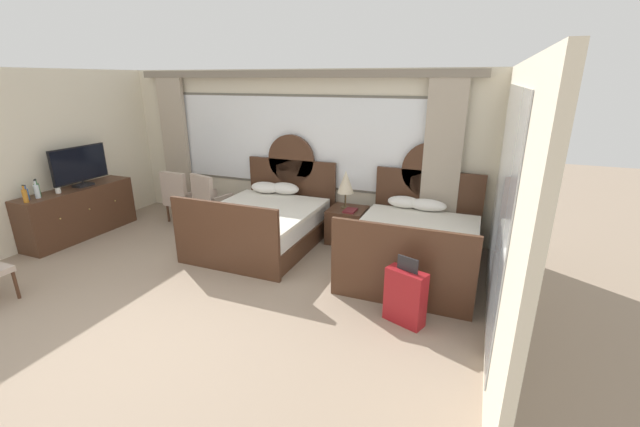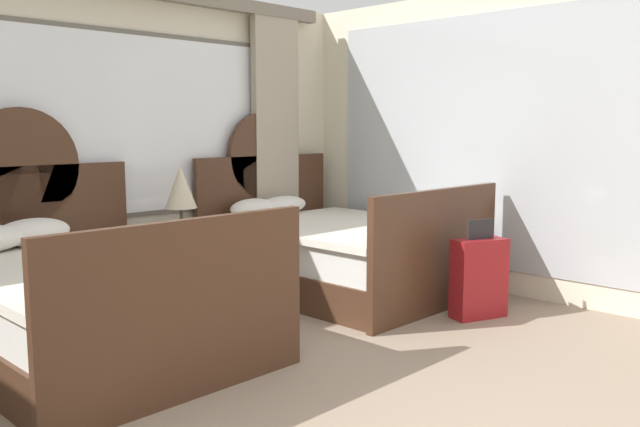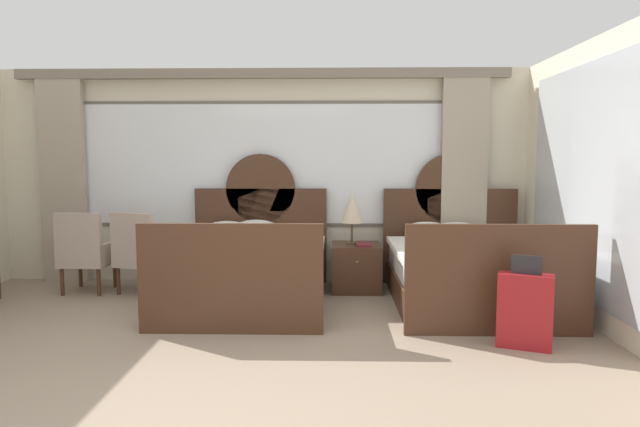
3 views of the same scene
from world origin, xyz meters
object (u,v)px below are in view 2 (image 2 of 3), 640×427
at_px(table_lamp_on_nightstand, 181,188).
at_px(suitcase_on_floor, 479,278).
at_px(book_on_nightstand, 206,236).
at_px(bed_near_mirror, 336,251).
at_px(bed_near_window, 89,300).
at_px(nightstand_between_beds, 190,270).

distance_m(table_lamp_on_nightstand, suitcase_on_floor, 2.53).
bearing_deg(table_lamp_on_nightstand, book_on_nightstand, -47.57).
xyz_separation_m(bed_near_mirror, book_on_nightstand, (-1.10, 0.48, 0.21)).
bearing_deg(bed_near_window, nightstand_between_beds, 26.19).
relative_size(bed_near_window, nightstand_between_beds, 3.55).
xyz_separation_m(nightstand_between_beds, table_lamp_on_nightstand, (-0.05, 0.03, 0.71)).
height_order(bed_near_mirror, nightstand_between_beds, bed_near_mirror).
bearing_deg(nightstand_between_beds, bed_near_window, -153.81).
bearing_deg(bed_near_window, book_on_nightstand, 20.24).
distance_m(book_on_nightstand, suitcase_on_floor, 2.26).
bearing_deg(suitcase_on_floor, bed_near_mirror, 95.39).
relative_size(table_lamp_on_nightstand, suitcase_on_floor, 0.79).
bearing_deg(bed_near_window, bed_near_mirror, -0.11).
relative_size(nightstand_between_beds, book_on_nightstand, 2.33).
xyz_separation_m(bed_near_mirror, suitcase_on_floor, (0.13, -1.40, -0.04)).
height_order(bed_near_mirror, table_lamp_on_nightstand, bed_near_mirror).
bearing_deg(suitcase_on_floor, nightstand_between_beds, 123.52).
relative_size(bed_near_window, bed_near_mirror, 1.00).
relative_size(bed_near_mirror, suitcase_on_floor, 2.76).
xyz_separation_m(bed_near_mirror, table_lamp_on_nightstand, (-1.24, 0.63, 0.63)).
relative_size(table_lamp_on_nightstand, book_on_nightstand, 2.37).
distance_m(bed_near_window, book_on_nightstand, 1.38).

